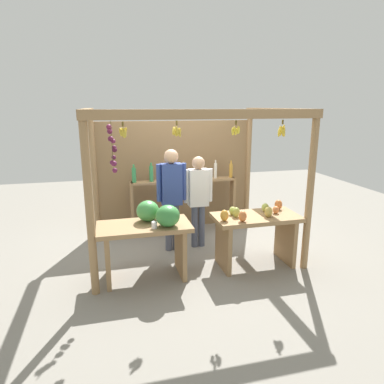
{
  "coord_description": "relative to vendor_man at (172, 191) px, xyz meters",
  "views": [
    {
      "loc": [
        -1.25,
        -5.19,
        2.33
      ],
      "look_at": [
        0.0,
        -0.22,
        1.03
      ],
      "focal_mm": 32.02,
      "sensor_mm": 36.0,
      "label": 1
    }
  ],
  "objects": [
    {
      "name": "vendor_man",
      "position": [
        0.0,
        0.0,
        0.0
      ],
      "size": [
        0.48,
        0.23,
        1.67
      ],
      "rotation": [
        0.0,
        0.0,
        -0.1
      ],
      "color": "#4E5366",
      "rests_on": "ground"
    },
    {
      "name": "market_stall",
      "position": [
        0.27,
        0.47,
        0.35
      ],
      "size": [
        3.09,
        2.3,
        2.28
      ],
      "color": "#99754C",
      "rests_on": "ground"
    },
    {
      "name": "ground_plane",
      "position": [
        0.28,
        -0.01,
        -1.01
      ],
      "size": [
        12.0,
        12.0,
        0.0
      ],
      "primitive_type": "plane",
      "color": "gray",
      "rests_on": "ground"
    },
    {
      "name": "fruit_counter_right",
      "position": [
        1.09,
        -0.83,
        -0.42
      ],
      "size": [
        1.25,
        0.64,
        0.93
      ],
      "color": "#99754C",
      "rests_on": "ground"
    },
    {
      "name": "fruit_counter_left",
      "position": [
        -0.47,
        -0.84,
        -0.32
      ],
      "size": [
        1.25,
        0.65,
        1.06
      ],
      "color": "#99754C",
      "rests_on": "ground"
    },
    {
      "name": "vendor_woman",
      "position": [
        0.45,
        0.04,
        -0.09
      ],
      "size": [
        0.48,
        0.21,
        1.54
      ],
      "rotation": [
        0.0,
        0.0,
        0.16
      ],
      "color": "#4A5166",
      "rests_on": "ground"
    },
    {
      "name": "bottle_shelf_unit",
      "position": [
        0.37,
        0.81,
        -0.21
      ],
      "size": [
        1.98,
        0.22,
        1.34
      ],
      "color": "#99754C",
      "rests_on": "ground"
    }
  ]
}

